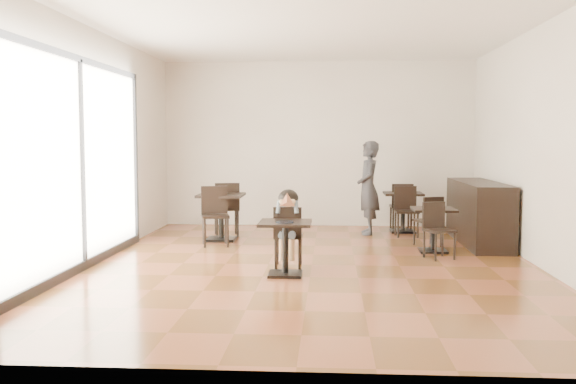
# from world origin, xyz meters

# --- Properties ---
(floor) EXTENTS (6.00, 8.00, 0.01)m
(floor) POSITION_xyz_m (0.00, 0.00, 0.00)
(floor) COLOR brown
(floor) RESTS_ON ground
(ceiling) EXTENTS (6.00, 8.00, 0.01)m
(ceiling) POSITION_xyz_m (0.00, 0.00, 3.20)
(ceiling) COLOR white
(ceiling) RESTS_ON floor
(wall_back) EXTENTS (6.00, 0.01, 3.20)m
(wall_back) POSITION_xyz_m (0.00, 4.00, 1.60)
(wall_back) COLOR silver
(wall_back) RESTS_ON floor
(wall_front) EXTENTS (6.00, 0.01, 3.20)m
(wall_front) POSITION_xyz_m (0.00, -4.00, 1.60)
(wall_front) COLOR silver
(wall_front) RESTS_ON floor
(wall_left) EXTENTS (0.01, 8.00, 3.20)m
(wall_left) POSITION_xyz_m (-3.00, 0.00, 1.60)
(wall_left) COLOR silver
(wall_left) RESTS_ON floor
(wall_right) EXTENTS (0.01, 8.00, 3.20)m
(wall_right) POSITION_xyz_m (3.00, 0.00, 1.60)
(wall_right) COLOR silver
(wall_right) RESTS_ON floor
(storefront_window) EXTENTS (0.04, 4.50, 2.60)m
(storefront_window) POSITION_xyz_m (-2.97, -0.50, 1.40)
(storefront_window) COLOR white
(storefront_window) RESTS_ON floor
(child_table) EXTENTS (0.64, 0.64, 0.68)m
(child_table) POSITION_xyz_m (-0.31, -0.70, 0.34)
(child_table) COLOR black
(child_table) RESTS_ON floor
(child_chair) EXTENTS (0.37, 0.37, 0.81)m
(child_chair) POSITION_xyz_m (-0.31, -0.15, 0.41)
(child_chair) COLOR black
(child_chair) RESTS_ON floor
(child) EXTENTS (0.37, 0.51, 1.02)m
(child) POSITION_xyz_m (-0.31, -0.15, 0.51)
(child) COLOR slate
(child) RESTS_ON child_chair
(plate) EXTENTS (0.23, 0.23, 0.01)m
(plate) POSITION_xyz_m (-0.31, -0.80, 0.68)
(plate) COLOR black
(plate) RESTS_ON child_table
(pizza_slice) EXTENTS (0.24, 0.18, 0.05)m
(pizza_slice) POSITION_xyz_m (-0.31, -0.34, 0.89)
(pizza_slice) COLOR tan
(pizza_slice) RESTS_ON child
(adult_patron) EXTENTS (0.42, 0.62, 1.66)m
(adult_patron) POSITION_xyz_m (0.92, 2.87, 0.83)
(adult_patron) COLOR #36363B
(adult_patron) RESTS_ON floor
(cafe_table_mid) EXTENTS (0.82, 0.82, 0.66)m
(cafe_table_mid) POSITION_xyz_m (1.79, 1.12, 0.33)
(cafe_table_mid) COLOR black
(cafe_table_mid) RESTS_ON floor
(cafe_table_left) EXTENTS (0.90, 0.90, 0.78)m
(cafe_table_left) POSITION_xyz_m (-1.57, 2.01, 0.39)
(cafe_table_left) COLOR black
(cafe_table_left) RESTS_ON floor
(cafe_table_back) EXTENTS (0.71, 0.71, 0.72)m
(cafe_table_back) POSITION_xyz_m (1.57, 3.17, 0.36)
(cafe_table_back) COLOR black
(cafe_table_back) RESTS_ON floor
(chair_mid_a) EXTENTS (0.47, 0.47, 0.79)m
(chair_mid_a) POSITION_xyz_m (1.79, 1.67, 0.40)
(chair_mid_a) COLOR black
(chair_mid_a) RESTS_ON floor
(chair_mid_b) EXTENTS (0.47, 0.47, 0.79)m
(chair_mid_b) POSITION_xyz_m (1.79, 0.57, 0.40)
(chair_mid_b) COLOR black
(chair_mid_b) RESTS_ON floor
(chair_left_a) EXTENTS (0.51, 0.51, 0.94)m
(chair_left_a) POSITION_xyz_m (-1.57, 2.56, 0.47)
(chair_left_a) COLOR black
(chair_left_a) RESTS_ON floor
(chair_left_b) EXTENTS (0.51, 0.51, 0.94)m
(chair_left_b) POSITION_xyz_m (-1.57, 1.46, 0.47)
(chair_left_b) COLOR black
(chair_left_b) RESTS_ON floor
(chair_back_a) EXTENTS (0.41, 0.41, 0.87)m
(chair_back_a) POSITION_xyz_m (1.57, 3.50, 0.44)
(chair_back_a) COLOR black
(chair_back_a) RESTS_ON floor
(chair_back_b) EXTENTS (0.41, 0.41, 0.87)m
(chair_back_b) POSITION_xyz_m (1.57, 2.62, 0.44)
(chair_back_b) COLOR black
(chair_back_b) RESTS_ON floor
(service_counter) EXTENTS (0.60, 2.40, 1.00)m
(service_counter) POSITION_xyz_m (2.65, 2.00, 0.50)
(service_counter) COLOR black
(service_counter) RESTS_ON floor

